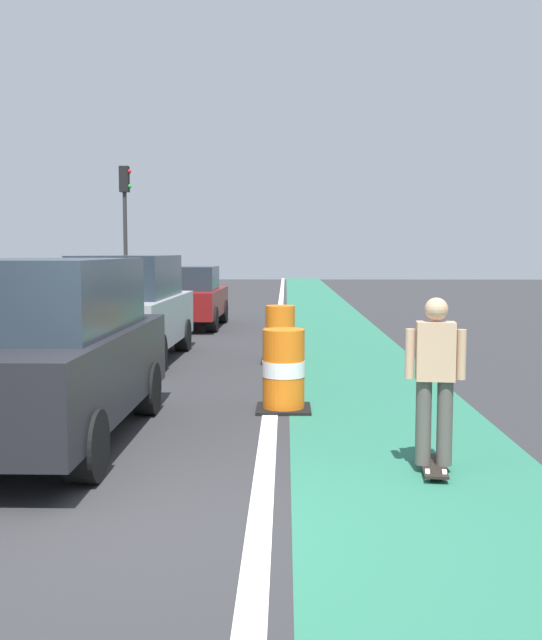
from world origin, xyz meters
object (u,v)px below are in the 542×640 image
Objects in this scene: traffic_barrel_mid at (280,335)px; traffic_light_corner at (125,212)px; pedestrian_waiting at (116,291)px; skateboarder_on_lane at (435,379)px; parked_sedan_third at (188,298)px; traffic_barrel_front at (284,371)px; pedestrian_crossing at (118,294)px; parked_suv_second at (128,307)px; parked_suv_nearest at (46,350)px.

traffic_barrel_mid is 0.21× the size of traffic_light_corner.
skateboarder_on_lane is at bearing -67.52° from pedestrian_waiting.
parked_sedan_third is 3.79× the size of traffic_barrel_front.
pedestrian_waiting is (-6.87, 16.61, -0.05)m from skateboarder_on_lane.
traffic_light_corner is 3.17× the size of pedestrian_crossing.
traffic_barrel_mid is at bearing -3.57° from parked_suv_second.
skateboarder_on_lane is 1.55× the size of traffic_barrel_front.
parked_suv_second reaches higher than traffic_barrel_mid.
pedestrian_waiting is at bearing 111.41° from traffic_barrel_front.
traffic_light_corner reaches higher than traffic_barrel_mid.
traffic_barrel_front is at bearing -71.13° from traffic_light_corner.
traffic_barrel_mid is (-1.53, 7.06, -0.38)m from skateboarder_on_lane.
parked_sedan_third is 7.04m from traffic_light_corner.
parked_suv_nearest is 0.90× the size of traffic_light_corner.
traffic_barrel_front is 0.68× the size of pedestrian_waiting.
pedestrian_crossing is (-4.92, 11.88, 0.33)m from traffic_barrel_front.
parked_suv_nearest is at bearing -146.79° from traffic_barrel_front.
traffic_barrel_front is at bearing -75.92° from parked_sedan_third.
pedestrian_crossing reaches higher than traffic_barrel_front.
skateboarder_on_lane is at bearing -77.81° from traffic_barrel_mid.
traffic_light_corner is at bearing 110.19° from skateboarder_on_lane.
pedestrian_waiting is (-2.81, 15.55, -0.17)m from parked_suv_nearest.
parked_suv_second reaches higher than pedestrian_crossing.
pedestrian_crossing reaches higher than traffic_barrel_mid.
parked_sedan_third is at bearing -26.62° from pedestrian_crossing.
traffic_light_corner is at bearing 95.03° from pedestrian_waiting.
traffic_barrel_front is 4.29m from traffic_barrel_mid.
pedestrian_crossing is at bearing 122.53° from traffic_barrel_mid.
parked_suv_nearest is at bearing -89.62° from parked_sedan_third.
traffic_light_corner reaches higher than parked_suv_second.
skateboarder_on_lane is at bearing -66.51° from pedestrian_crossing.
parked_suv_nearest and parked_suv_second have the same top height.
traffic_barrel_mid is 10.95m from pedestrian_waiting.
traffic_barrel_front is (3.02, -4.47, -0.50)m from parked_suv_second.
parked_suv_nearest is 13.79m from pedestrian_crossing.
pedestrian_waiting is at bearing 104.40° from parked_suv_second.
traffic_light_corner is (-2.64, 12.10, 2.47)m from parked_suv_second.
parked_suv_nearest is 2.86× the size of pedestrian_crossing.
traffic_light_corner is at bearing 99.47° from parked_suv_nearest.
parked_suv_second is 4.26× the size of traffic_barrel_mid.
traffic_barrel_front is (-1.45, 2.78, -0.38)m from skateboarder_on_lane.
parked_suv_second is at bearing 176.43° from traffic_barrel_mid.
skateboarder_on_lane is 1.05× the size of pedestrian_waiting.
parked_suv_nearest is 4.23× the size of traffic_barrel_front.
parked_suv_second is 2.88× the size of pedestrian_waiting.
parked_suv_second is 9.67m from pedestrian_waiting.
pedestrian_crossing is (-4.84, 7.59, 0.33)m from traffic_barrel_mid.
parked_suv_nearest is at bearing 165.33° from skateboarder_on_lane.
parked_suv_second is (-0.40, 6.18, 0.00)m from parked_suv_nearest.
parked_suv_second is at bearing 124.05° from traffic_barrel_front.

